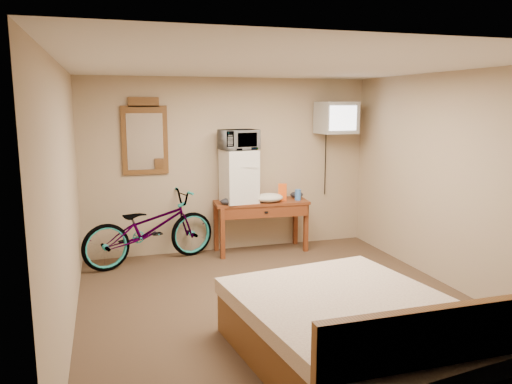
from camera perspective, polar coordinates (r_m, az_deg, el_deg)
room at (r=5.09m, az=3.28°, el=0.06°), size 4.60×4.64×2.50m
desk at (r=7.19m, az=0.66°, el=-2.00°), size 1.38×0.61×0.75m
mini_fridge at (r=7.05m, az=-1.96°, el=1.82°), size 0.50×0.49×0.74m
microwave at (r=6.99m, az=-1.98°, el=5.99°), size 0.56×0.43×0.28m
snack_bag at (r=7.24m, az=3.05°, el=0.01°), size 0.14×0.11×0.24m
blue_cup at (r=7.27m, az=4.81°, el=-0.31°), size 0.09×0.09×0.16m
cloth_cream at (r=7.10m, az=1.49°, el=-0.65°), size 0.41×0.31×0.13m
cloth_dark_a at (r=6.94m, az=-3.16°, el=-1.08°), size 0.23×0.18×0.09m
cloth_dark_b at (r=7.46m, az=4.67°, el=-0.30°), size 0.20×0.16×0.09m
crt_television at (r=7.48m, az=9.16°, el=8.38°), size 0.56×0.62×0.46m
wall_mirror at (r=7.01m, az=-12.59°, el=6.12°), size 0.62×0.04×1.05m
bicycle at (r=6.87m, az=-12.01°, el=-4.03°), size 1.95×1.16×0.97m
bed at (r=4.26m, az=11.95°, el=-15.79°), size 1.95×2.41×0.90m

